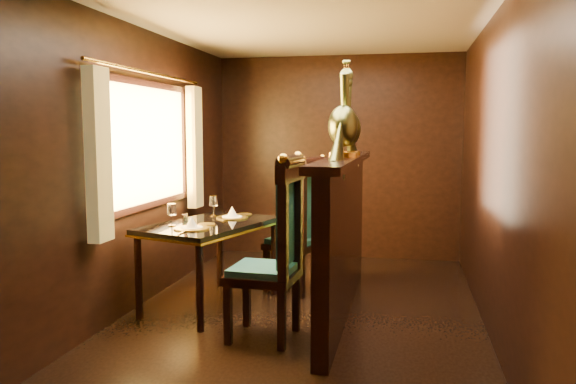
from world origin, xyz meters
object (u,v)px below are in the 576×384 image
chair_right (305,221)px  peacock_right (348,113)px  dining_table (210,230)px  chair_left (280,243)px  peacock_left (343,108)px

chair_right → peacock_right: bearing=-7.2°
dining_table → chair_left: chair_left is taller
dining_table → chair_right: (0.76, 0.60, 0.01)m
chair_left → peacock_left: peacock_left is taller
chair_right → peacock_right: 1.14m
peacock_right → dining_table: bearing=-162.0°
peacock_left → peacock_right: (0.00, 0.41, -0.03)m
chair_right → peacock_left: size_ratio=1.64×
dining_table → peacock_right: size_ratio=1.93×
dining_table → chair_right: chair_right is taller
peacock_right → chair_right: bearing=153.6°
dining_table → peacock_left: bearing=15.7°
dining_table → peacock_left: (1.19, -0.02, 1.08)m
peacock_right → peacock_left: bearing=-90.0°
peacock_right → chair_left: bearing=-110.5°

